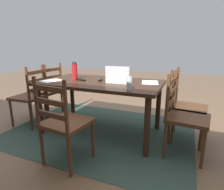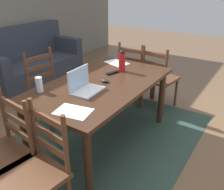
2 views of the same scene
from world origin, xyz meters
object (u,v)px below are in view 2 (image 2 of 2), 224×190
Objects in this scene: dining_table at (102,90)px; tv_remote at (113,73)px; laptop at (84,85)px; water_bottle at (122,60)px; drinking_glass at (39,85)px; chair_right_near at (158,79)px; couch at (32,63)px; chair_right_far at (135,74)px; chair_left_near at (35,173)px; chair_far_head at (49,89)px; chair_left_far at (3,155)px; computer_mouse at (105,81)px.

tv_remote is at bearing 9.80° from dining_table.
water_bottle is at bearing -1.74° from laptop.
tv_remote is (0.82, -0.31, -0.07)m from drinking_glass.
chair_right_near is 0.53× the size of couch.
water_bottle is (-0.71, -0.19, 0.42)m from chair_right_far.
chair_right_near is at bearing 0.26° from chair_left_near.
laptop is 1.28× the size of water_bottle.
chair_far_head is 1.61m from couch.
tv_remote is (-0.56, -2.16, 0.41)m from couch.
chair_left_far is (-1.13, -0.66, 0.00)m from chair_far_head.
chair_right_far reaches higher than tv_remote.
chair_far_head is 0.93m from computer_mouse.
chair_right_far is (1.13, 0.19, -0.20)m from dining_table.
water_bottle reaches higher than chair_left_near.
computer_mouse reaches higher than tv_remote.
laptop is at bearing 176.23° from dining_table.
water_bottle reaches higher than chair_right_near.
drinking_glass is 1.50× the size of computer_mouse.
water_bottle reaches higher than laptop.
chair_left_far is 0.53× the size of couch.
drinking_glass is at bearing 152.27° from computer_mouse.
chair_right_far is at bearing 9.66° from chair_left_near.
couch is (-0.28, 2.02, -0.11)m from chair_right_far.
computer_mouse is at bearing -176.33° from water_bottle.
chair_far_head is at bearing 89.67° from dining_table.
dining_table is 1.16m from chair_right_near.
computer_mouse is (-0.83, -2.24, 0.41)m from couch.
computer_mouse is at bearing -168.94° from chair_right_far.
laptop reaches higher than chair_left_far.
chair_left_far is at bearing 170.68° from chair_right_near.
couch is (-0.28, 2.40, -0.11)m from chair_right_near.
chair_left_far is at bearing 170.66° from dining_table.
drinking_glass is at bearing 43.05° from chair_left_near.
chair_far_head is 1.31m from chair_left_far.
laptop is (0.85, 0.21, 0.35)m from chair_left_near.
chair_left_far is 1.00× the size of chair_left_near.
chair_right_far and chair_left_far have the same top height.
chair_far_head reaches higher than computer_mouse.
water_bottle is at bearing -6.96° from chair_left_far.
chair_left_near reaches higher than tv_remote.
chair_left_near is at bearing -136.95° from drinking_glass.
drinking_glass is (0.60, 0.56, 0.36)m from chair_left_near.
chair_right_far is 2.05m from couch.
chair_right_far is 1.46m from laptop.
dining_table is 0.47m from water_bottle.
water_bottle is 2.60× the size of computer_mouse.
chair_left_far reaches higher than drinking_glass.
couch is 6.93× the size of water_bottle.
dining_table is at bearing 9.83° from chair_left_near.
dining_table is 0.31m from laptop.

